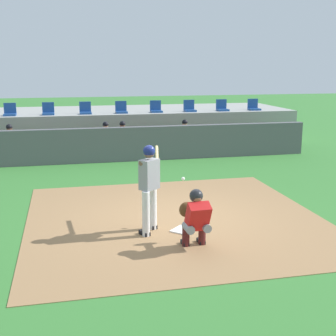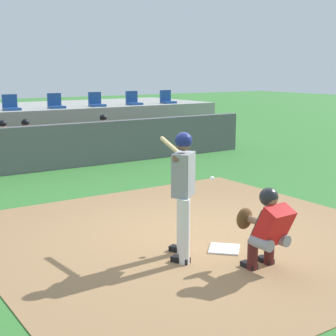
{
  "view_description": "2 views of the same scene",
  "coord_description": "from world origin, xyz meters",
  "views": [
    {
      "loc": [
        -2.28,
        -9.41,
        3.33
      ],
      "look_at": [
        0.0,
        0.7,
        1.0
      ],
      "focal_mm": 49.24,
      "sensor_mm": 36.0,
      "label": 1
    },
    {
      "loc": [
        -4.63,
        -6.22,
        2.64
      ],
      "look_at": [
        0.0,
        0.7,
        1.0
      ],
      "focal_mm": 53.83,
      "sensor_mm": 36.0,
      "label": 2
    }
  ],
  "objects": [
    {
      "name": "home_plate",
      "position": [
        0.0,
        -0.8,
        0.02
      ],
      "size": [
        0.62,
        0.62,
        0.02
      ],
      "primitive_type": "cube",
      "rotation": [
        0.0,
        0.0,
        0.79
      ],
      "color": "white",
      "rests_on": "dirt_infield"
    },
    {
      "name": "ground_plane",
      "position": [
        0.0,
        0.0,
        0.0
      ],
      "size": [
        80.0,
        80.0,
        0.0
      ],
      "primitive_type": "plane",
      "color": "#387A33"
    },
    {
      "name": "stadium_seat_8",
      "position": [
        5.78,
        9.38,
        1.53
      ],
      "size": [
        0.46,
        0.46,
        0.48
      ],
      "color": "#1E478C",
      "rests_on": "stands_platform"
    },
    {
      "name": "stadium_seat_3",
      "position": [
        -1.44,
        9.38,
        1.53
      ],
      "size": [
        0.46,
        0.46,
        0.48
      ],
      "color": "#1E478C",
      "rests_on": "stands_platform"
    },
    {
      "name": "stadium_seat_6",
      "position": [
        2.89,
        9.38,
        1.53
      ],
      "size": [
        0.46,
        0.46,
        0.48
      ],
      "color": "#1E478C",
      "rests_on": "stands_platform"
    },
    {
      "name": "dugout_player_0",
      "position": [
        -4.19,
        7.34,
        0.67
      ],
      "size": [
        0.49,
        0.7,
        1.3
      ],
      "color": "#939399",
      "rests_on": "ground"
    },
    {
      "name": "stands_platform",
      "position": [
        0.0,
        10.9,
        0.7
      ],
      "size": [
        15.0,
        4.4,
        1.4
      ],
      "primitive_type": "cube",
      "color": "#9E9E99",
      "rests_on": "ground"
    },
    {
      "name": "dugout_player_1",
      "position": [
        -0.82,
        7.34,
        0.67
      ],
      "size": [
        0.49,
        0.7,
        1.3
      ],
      "color": "#939399",
      "rests_on": "ground"
    },
    {
      "name": "stadium_seat_5",
      "position": [
        1.44,
        9.38,
        1.53
      ],
      "size": [
        0.46,
        0.46,
        0.48
      ],
      "color": "#1E478C",
      "rests_on": "stands_platform"
    },
    {
      "name": "dugout_player_2",
      "position": [
        -0.2,
        7.34,
        0.67
      ],
      "size": [
        0.49,
        0.7,
        1.3
      ],
      "color": "#939399",
      "rests_on": "ground"
    },
    {
      "name": "catcher_crouched",
      "position": [
        -0.01,
        -1.66,
        0.61
      ],
      "size": [
        0.49,
        1.65,
        1.13
      ],
      "color": "gray",
      "rests_on": "ground"
    },
    {
      "name": "stadium_seat_2",
      "position": [
        -2.89,
        9.38,
        1.53
      ],
      "size": [
        0.46,
        0.46,
        0.48
      ],
      "color": "#1E478C",
      "rests_on": "stands_platform"
    },
    {
      "name": "stadium_seat_1",
      "position": [
        -4.33,
        9.38,
        1.53
      ],
      "size": [
        0.46,
        0.46,
        0.48
      ],
      "color": "#1E478C",
      "rests_on": "stands_platform"
    },
    {
      "name": "stadium_seat_4",
      "position": [
        0.0,
        9.38,
        1.53
      ],
      "size": [
        0.46,
        0.46,
        0.48
      ],
      "color": "#1E478C",
      "rests_on": "stands_platform"
    },
    {
      "name": "batter_at_plate",
      "position": [
        -0.69,
        -0.7,
        1.04
      ],
      "size": [
        0.65,
        1.39,
        1.8
      ],
      "color": "silver",
      "rests_on": "ground"
    },
    {
      "name": "dugout_bench",
      "position": [
        0.0,
        7.5,
        0.23
      ],
      "size": [
        11.8,
        0.44,
        0.45
      ],
      "primitive_type": "cube",
      "color": "olive",
      "rests_on": "ground"
    },
    {
      "name": "dirt_infield",
      "position": [
        0.0,
        0.0,
        0.01
      ],
      "size": [
        6.4,
        6.4,
        0.01
      ],
      "primitive_type": "cube",
      "color": "#9E754C",
      "rests_on": "ground"
    },
    {
      "name": "dugout_player_3",
      "position": [
        2.18,
        7.34,
        0.67
      ],
      "size": [
        0.49,
        0.7,
        1.3
      ],
      "color": "#939399",
      "rests_on": "ground"
    },
    {
      "name": "stadium_seat_7",
      "position": [
        4.33,
        9.38,
        1.53
      ],
      "size": [
        0.46,
        0.46,
        0.48
      ],
      "color": "#1E478C",
      "rests_on": "stands_platform"
    },
    {
      "name": "dugout_wall",
      "position": [
        0.0,
        6.5,
        0.6
      ],
      "size": [
        13.0,
        0.3,
        1.2
      ],
      "primitive_type": "cube",
      "color": "#59595E",
      "rests_on": "ground"
    }
  ]
}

